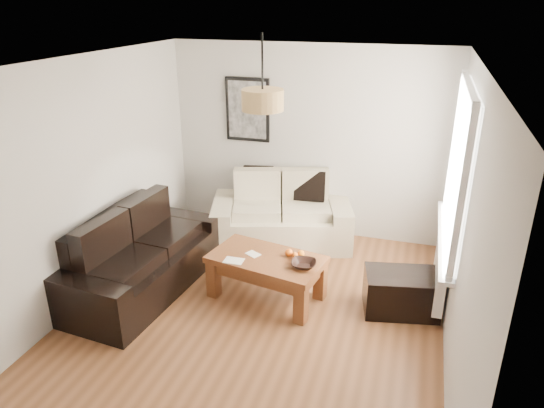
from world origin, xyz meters
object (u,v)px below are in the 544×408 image
(sofa_leather, at_px, (140,253))
(coffee_table, at_px, (267,277))
(loveseat_cream, at_px, (281,211))
(ottoman, at_px, (401,292))

(sofa_leather, relative_size, coffee_table, 1.66)
(loveseat_cream, distance_m, sofa_leather, 2.01)
(loveseat_cream, height_order, ottoman, loveseat_cream)
(sofa_leather, height_order, coffee_table, sofa_leather)
(loveseat_cream, distance_m, coffee_table, 1.41)
(loveseat_cream, xyz_separation_m, ottoman, (1.68, -1.21, -0.24))
(loveseat_cream, xyz_separation_m, coffee_table, (0.23, -1.38, -0.20))
(loveseat_cream, xyz_separation_m, sofa_leather, (-1.20, -1.61, -0.02))
(coffee_table, relative_size, ottoman, 1.60)
(sofa_leather, bearing_deg, ottoman, -76.99)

